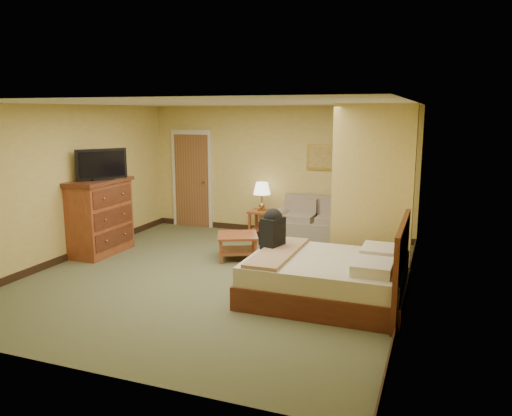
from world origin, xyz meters
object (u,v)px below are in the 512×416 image
at_px(coffee_table, 238,241).
at_px(dresser, 100,216).
at_px(loveseat, 317,228).
at_px(bed, 331,277).

height_order(coffee_table, dresser, dresser).
bearing_deg(dresser, coffee_table, 12.50).
distance_m(loveseat, dresser, 4.01).
bearing_deg(coffee_table, bed, -34.81).
bearing_deg(coffee_table, loveseat, 57.38).
bearing_deg(bed, coffee_table, 145.19).
xyz_separation_m(dresser, bed, (4.29, -0.78, -0.36)).
bearing_deg(loveseat, bed, -72.75).
relative_size(coffee_table, bed, 0.42).
bearing_deg(dresser, loveseat, 31.63).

